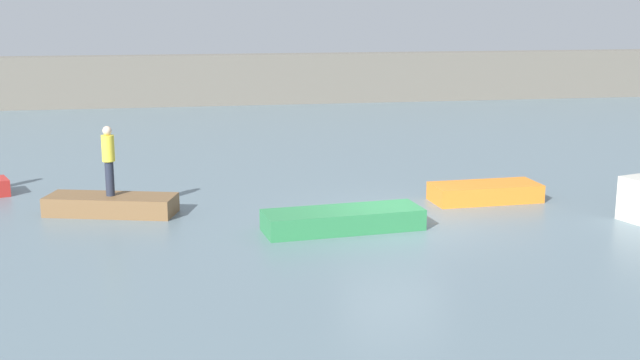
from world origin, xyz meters
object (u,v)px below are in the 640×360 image
rowboat_brown (111,205)px  rowboat_green (343,220)px  person_yellow_shirt (109,157)px  rowboat_orange (485,192)px

rowboat_brown → rowboat_green: (5.53, -2.49, 0.00)m
rowboat_brown → rowboat_green: 6.06m
rowboat_green → person_yellow_shirt: (-5.53, 2.49, 1.23)m
person_yellow_shirt → rowboat_orange: bearing=-1.9°
person_yellow_shirt → rowboat_green: bearing=-24.3°
rowboat_orange → person_yellow_shirt: person_yellow_shirt is taller
rowboat_green → rowboat_orange: (4.40, 2.15, -0.01)m
rowboat_orange → person_yellow_shirt: 10.01m
rowboat_brown → person_yellow_shirt: 1.24m
rowboat_orange → rowboat_green: bearing=-156.6°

